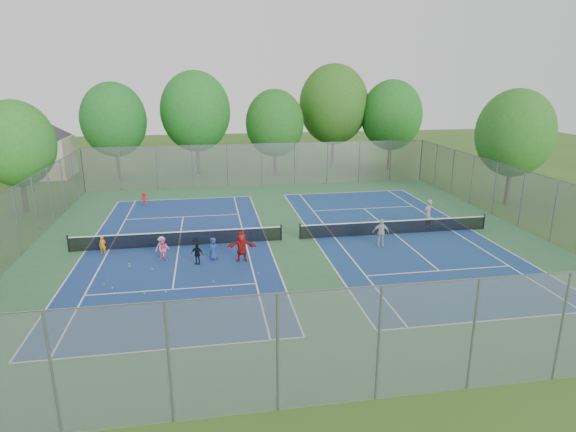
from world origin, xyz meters
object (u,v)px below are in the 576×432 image
object	(u,v)px
net_left	(178,239)
ball_crate	(195,239)
ball_hopper	(212,249)
net_right	(395,227)
instructor	(428,214)

from	to	relation	value
net_left	ball_crate	bearing A→B (deg)	40.63
ball_hopper	ball_crate	bearing A→B (deg)	114.34
ball_crate	ball_hopper	distance (m)	2.61
net_right	ball_crate	xyz separation A→B (m)	(-13.04, 0.82, -0.32)
instructor	net_left	bearing A→B (deg)	-27.56
ball_hopper	instructor	size ratio (longest dim) A/B	0.26
net_right	ball_crate	world-z (taller)	net_right
ball_crate	net_right	bearing A→B (deg)	-3.62
net_right	instructor	bearing A→B (deg)	17.75
net_left	instructor	xyz separation A→B (m)	(16.66, 0.85, 0.56)
ball_hopper	net_right	bearing A→B (deg)	7.39
net_right	ball_hopper	distance (m)	12.07
ball_crate	net_left	bearing A→B (deg)	-139.37
ball_crate	instructor	bearing A→B (deg)	0.10
net_left	ball_hopper	world-z (taller)	net_left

